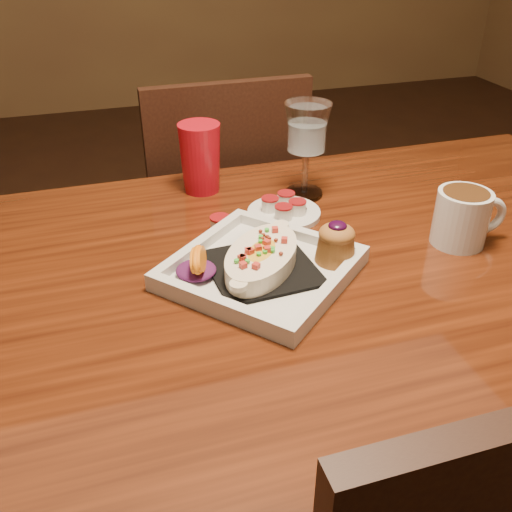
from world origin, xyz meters
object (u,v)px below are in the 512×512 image
object	(u,v)px
table	(306,313)
coffee_mug	(463,215)
saucer	(284,211)
plate	(270,262)
red_tumbler	(200,158)
chair_far	(221,224)
goblet	(307,133)

from	to	relation	value
table	coffee_mug	xyz separation A→B (m)	(0.29, -0.00, 0.15)
table	saucer	distance (m)	0.22
plate	saucer	distance (m)	0.21
table	red_tumbler	xyz separation A→B (m)	(-0.10, 0.35, 0.17)
coffee_mug	saucer	distance (m)	0.33
table	plate	distance (m)	0.14
coffee_mug	plate	bearing A→B (deg)	-174.18
plate	table	bearing A→B (deg)	-39.44
chair_far	red_tumbler	world-z (taller)	chair_far
saucer	chair_far	bearing A→B (deg)	92.85
goblet	coffee_mug	bearing A→B (deg)	-53.93
table	plate	size ratio (longest dim) A/B	4.01
chair_far	red_tumbler	distance (m)	0.43
table	goblet	distance (m)	0.36
table	goblet	size ratio (longest dim) A/B	7.72
table	coffee_mug	size ratio (longest dim) A/B	11.26
goblet	red_tumbler	world-z (taller)	goblet
plate	chair_far	bearing A→B (deg)	42.84
chair_far	saucer	xyz separation A→B (m)	(0.02, -0.44, 0.25)
saucer	coffee_mug	bearing A→B (deg)	-35.23
red_tumbler	coffee_mug	bearing A→B (deg)	-42.09
coffee_mug	goblet	world-z (taller)	goblet
goblet	saucer	distance (m)	0.16
chair_far	goblet	xyz separation A→B (m)	(0.09, -0.37, 0.38)
coffee_mug	saucer	bearing A→B (deg)	150.75
plate	goblet	bearing A→B (deg)	17.29
chair_far	coffee_mug	size ratio (longest dim) A/B	6.98
plate	saucer	size ratio (longest dim) A/B	2.62
saucer	red_tumbler	world-z (taller)	red_tumbler
plate	coffee_mug	size ratio (longest dim) A/B	2.81
coffee_mug	table	bearing A→B (deg)	-174.57
coffee_mug	goblet	bearing A→B (deg)	132.06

